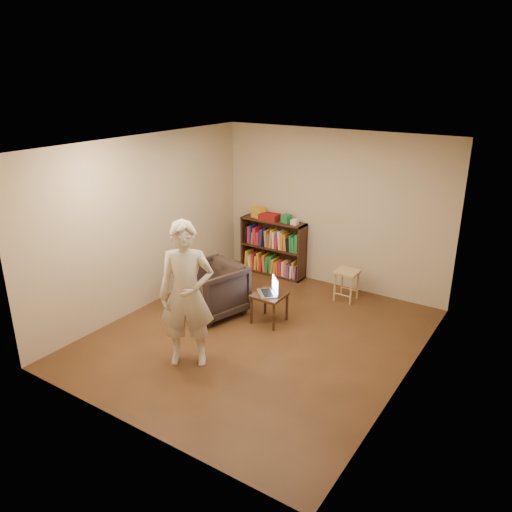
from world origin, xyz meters
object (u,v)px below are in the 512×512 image
Objects in this scene: stool at (347,276)px; side_table at (269,299)px; bookshelf at (273,250)px; laptop at (270,290)px; armchair at (212,289)px; person at (187,295)px.

stool reaches higher than side_table.
bookshelf reaches higher than stool.
bookshelf is 1.86m from laptop.
bookshelf is 1.59m from stool.
person is (0.58, -1.22, 0.53)m from armchair.
side_table is (0.86, 0.23, -0.02)m from armchair.
person reaches higher than side_table.
armchair is at bearing -87.93° from bookshelf.
armchair is at bearing -164.86° from side_table.
side_table is 0.14m from laptop.
stool is 1.43m from laptop.
person is at bearing -78.04° from bookshelf.
laptop is (0.86, 0.25, 0.11)m from armchair.
person is at bearing -55.89° from laptop.
person is at bearing -108.23° from stool.
bookshelf is 1.40× the size of armchair.
laptop reaches higher than side_table.
side_table is at bearing -115.89° from stool.
armchair is at bearing -134.19° from stool.
stool is 0.27× the size of person.
stool is 1.45m from side_table.
armchair is 0.91m from laptop.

